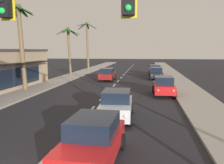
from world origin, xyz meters
TOP-DOWN VIEW (x-y plane):
  - sidewalk_right at (7.80, 20.00)m, footprint 3.20×110.00m
  - sidewalk_left at (-7.80, 20.00)m, footprint 3.20×110.00m
  - lane_markings at (0.44, 19.08)m, footprint 4.28×86.00m
  - traffic_signal_mast at (3.38, 0.31)m, footprint 10.32×0.41m
  - sedan_lead_at_stop_bar at (1.84, 2.16)m, footprint 2.08×4.50m
  - sedan_third_in_queue at (1.97, 8.05)m, footprint 2.09×4.51m
  - sedan_oncoming_far at (-1.49, 26.23)m, footprint 1.97×4.46m
  - sedan_parked_nearest_kerb at (5.28, 16.39)m, footprint 1.98×4.46m
  - sedan_parked_mid_kerb at (5.07, 28.87)m, footprint 2.00×4.47m
  - sedan_parked_far_kerb at (5.11, 34.58)m, footprint 2.00×4.47m
  - palm_left_second at (-8.74, 17.11)m, footprint 3.02×3.15m
  - palm_left_third at (-8.33, 31.01)m, footprint 3.69×3.77m
  - palm_left_farthest at (-8.73, 44.86)m, footprint 4.33×4.48m

SIDE VIEW (x-z plane):
  - lane_markings at x=0.44m, z-range 0.00..0.01m
  - sidewalk_right at x=7.80m, z-range 0.00..0.14m
  - sidewalk_left at x=-7.80m, z-range 0.00..0.14m
  - sedan_lead_at_stop_bar at x=1.84m, z-range 0.01..1.69m
  - sedan_third_in_queue at x=1.97m, z-range 0.01..1.69m
  - sedan_oncoming_far at x=-1.49m, z-range 0.01..1.69m
  - sedan_parked_nearest_kerb at x=5.28m, z-range 0.01..1.69m
  - sedan_parked_mid_kerb at x=5.07m, z-range 0.01..1.69m
  - sedan_parked_far_kerb at x=5.11m, z-range 0.01..1.69m
  - traffic_signal_mast at x=3.38m, z-range 1.36..8.36m
  - palm_left_third at x=-8.33m, z-range 1.64..9.22m
  - palm_left_second at x=-8.74m, z-range 1.34..9.91m
  - palm_left_farthest at x=-8.73m, z-range 1.63..11.51m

